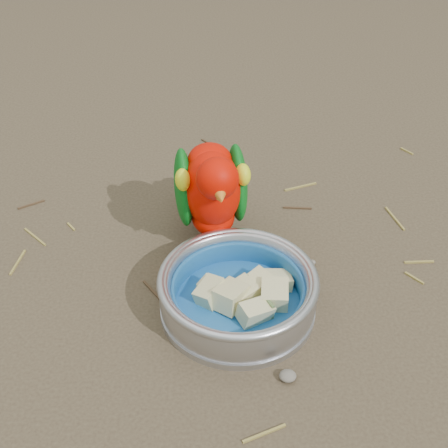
{
  "coord_description": "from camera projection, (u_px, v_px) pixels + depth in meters",
  "views": [
    {
      "loc": [
        -0.01,
        -0.6,
        0.62
      ],
      "look_at": [
        0.02,
        0.09,
        0.08
      ],
      "focal_mm": 50.0,
      "sensor_mm": 36.0,
      "label": 1
    }
  ],
  "objects": [
    {
      "name": "lory_parrot",
      "position": [
        212.0,
        197.0,
        0.91
      ],
      "size": [
        0.13,
        0.24,
        0.18
      ],
      "primitive_type": null,
      "rotation": [
        0.0,
        0.0,
        -3.02
      ],
      "color": "red",
      "rests_on": "ground"
    },
    {
      "name": "ground",
      "position": [
        215.0,
        309.0,
        0.85
      ],
      "size": [
        60.0,
        60.0,
        0.0
      ],
      "primitive_type": "plane",
      "color": "#4A3D2C"
    },
    {
      "name": "ground_debris",
      "position": [
        195.0,
        279.0,
        0.9
      ],
      "size": [
        0.9,
        0.8,
        0.01
      ],
      "primitive_type": null,
      "color": "olive",
      "rests_on": "ground"
    },
    {
      "name": "fruit_wedges",
      "position": [
        238.0,
        294.0,
        0.83
      ],
      "size": [
        0.13,
        0.13,
        0.03
      ],
      "primitive_type": null,
      "color": "beige",
      "rests_on": "food_bowl"
    },
    {
      "name": "bowl_wall",
      "position": [
        238.0,
        290.0,
        0.83
      ],
      "size": [
        0.21,
        0.21,
        0.04
      ],
      "primitive_type": null,
      "color": "#B2B2BA",
      "rests_on": "food_bowl"
    },
    {
      "name": "food_bowl",
      "position": [
        238.0,
        306.0,
        0.85
      ],
      "size": [
        0.21,
        0.21,
        0.02
      ],
      "primitive_type": "cylinder",
      "color": "#B2B2BA",
      "rests_on": "ground"
    }
  ]
}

